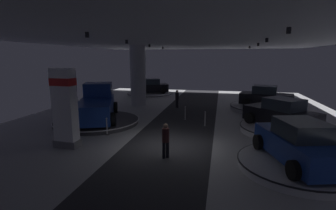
{
  "coord_description": "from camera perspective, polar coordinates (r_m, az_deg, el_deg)",
  "views": [
    {
      "loc": [
        2.51,
        -11.82,
        4.42
      ],
      "look_at": [
        -0.8,
        3.58,
        1.4
      ],
      "focal_mm": 26.68,
      "sensor_mm": 36.0,
      "label": 1
    }
  ],
  "objects": [
    {
      "name": "display_car_deep_left",
      "position": [
        29.7,
        -4.12,
        4.21
      ],
      "size": [
        4.57,
        3.43,
        1.71
      ],
      "color": "black",
      "rests_on": "display_platform_deep_left"
    },
    {
      "name": "column_left",
      "position": [
        23.13,
        -6.85,
        6.63
      ],
      "size": [
        1.42,
        1.42,
        5.5
      ],
      "color": "silver",
      "rests_on": "ground"
    },
    {
      "name": "display_car_mid_right",
      "position": [
        16.12,
        24.42,
        -1.87
      ],
      "size": [
        4.16,
        4.31,
        1.71
      ],
      "color": "black",
      "rests_on": "display_platform_mid_right"
    },
    {
      "name": "display_platform_mid_left",
      "position": [
        17.61,
        -15.9,
        -3.57
      ],
      "size": [
        5.68,
        5.68,
        0.29
      ],
      "color": "#333338",
      "rests_on": "ground"
    },
    {
      "name": "ceiling_with_spotlights",
      "position": [
        12.14,
        0.13,
        16.2
      ],
      "size": [
        24.0,
        44.0,
        0.39
      ],
      "color": "silver"
    },
    {
      "name": "ground",
      "position": [
        12.88,
        0.12,
        -9.34
      ],
      "size": [
        24.0,
        44.0,
        0.06
      ],
      "color": "#B2B2B7"
    },
    {
      "name": "display_car_near_right",
      "position": [
        11.13,
        27.75,
        -7.8
      ],
      "size": [
        3.1,
        4.53,
        1.71
      ],
      "color": "navy",
      "rests_on": "display_platform_near_right"
    },
    {
      "name": "display_platform_deep_left",
      "position": [
        29.81,
        -4.15,
        2.55
      ],
      "size": [
        5.36,
        5.36,
        0.24
      ],
      "color": "silver",
      "rests_on": "ground"
    },
    {
      "name": "pickup_truck_mid_left",
      "position": [
        17.7,
        -15.96,
        0.02
      ],
      "size": [
        4.11,
        5.7,
        2.3
      ],
      "color": "navy",
      "rests_on": "display_platform_mid_left"
    },
    {
      "name": "stanchion_c",
      "position": [
        14.91,
        -13.78,
        -5.22
      ],
      "size": [
        0.28,
        0.28,
        1.01
      ],
      "color": "#333338",
      "rests_on": "ground"
    },
    {
      "name": "stanchion_b",
      "position": [
        16.34,
        8.45,
        -3.61
      ],
      "size": [
        0.28,
        0.28,
        1.01
      ],
      "color": "#333338",
      "rests_on": "ground"
    },
    {
      "name": "visitor_walking_near",
      "position": [
        11.06,
        -0.54,
        -7.67
      ],
      "size": [
        0.32,
        0.32,
        1.59
      ],
      "color": "black",
      "rests_on": "ground"
    },
    {
      "name": "display_platform_far_right",
      "position": [
        22.8,
        21.34,
        -0.57
      ],
      "size": [
        5.86,
        5.86,
        0.37
      ],
      "color": "#B7B7BC",
      "rests_on": "ground"
    },
    {
      "name": "visitor_walking_far",
      "position": [
        22.07,
        2.09,
        1.68
      ],
      "size": [
        0.32,
        0.32,
        1.59
      ],
      "color": "black",
      "rests_on": "ground"
    },
    {
      "name": "display_car_far_right",
      "position": [
        22.65,
        21.43,
        1.74
      ],
      "size": [
        4.5,
        2.97,
        1.71
      ],
      "color": "black",
      "rests_on": "display_platform_far_right"
    },
    {
      "name": "brand_sign_pylon",
      "position": [
        13.18,
        -22.5,
        -0.46
      ],
      "size": [
        1.31,
        0.74,
        3.91
      ],
      "color": "slate",
      "rests_on": "ground"
    },
    {
      "name": "stanchion_a",
      "position": [
        17.81,
        3.95,
        -2.31
      ],
      "size": [
        0.28,
        0.28,
        1.01
      ],
      "color": "#333338",
      "rests_on": "ground"
    },
    {
      "name": "display_platform_mid_right",
      "position": [
        16.35,
        24.07,
        -5.05
      ],
      "size": [
        4.56,
        4.56,
        0.38
      ],
      "color": "silver",
      "rests_on": "ground"
    },
    {
      "name": "display_platform_near_right",
      "position": [
        11.46,
        27.26,
        -12.09
      ],
      "size": [
        4.59,
        4.59,
        0.33
      ],
      "color": "silver",
      "rests_on": "ground"
    }
  ]
}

